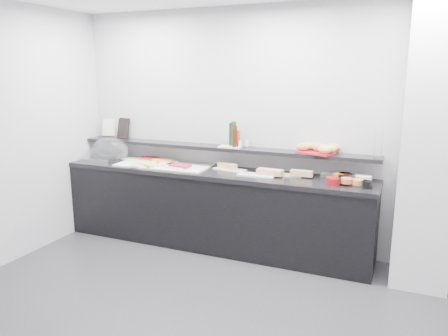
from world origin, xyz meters
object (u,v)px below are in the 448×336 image
at_px(cloche_base, 100,159).
at_px(sandwich_plate_mid, 256,175).
at_px(carafe, 378,143).
at_px(framed_print, 123,128).
at_px(bread_tray, 316,152).
at_px(condiment_tray, 230,147).

bearing_deg(cloche_base, sandwich_plate_mid, -4.49).
relative_size(sandwich_plate_mid, carafe, 1.33).
bearing_deg(framed_print, bread_tray, 9.39).
distance_m(framed_print, carafe, 3.12).
xyz_separation_m(condiment_tray, bread_tray, (0.98, 0.00, 0.00)).
bearing_deg(framed_print, cloche_base, -104.48).
height_order(sandwich_plate_mid, framed_print, framed_print).
bearing_deg(bread_tray, condiment_tray, -164.84).
relative_size(framed_print, carafe, 0.87).
xyz_separation_m(framed_print, bread_tray, (2.51, -0.10, -0.12)).
bearing_deg(framed_print, condiment_tray, 7.81).
height_order(sandwich_plate_mid, carafe, carafe).
distance_m(cloche_base, carafe, 3.30).
height_order(cloche_base, carafe, carafe).
height_order(condiment_tray, carafe, carafe).
relative_size(sandwich_plate_mid, bread_tray, 1.12).
height_order(condiment_tray, bread_tray, bread_tray).
bearing_deg(carafe, sandwich_plate_mid, -168.37).
height_order(bread_tray, carafe, carafe).
bearing_deg(cloche_base, bread_tray, 0.35).
distance_m(bread_tray, carafe, 0.63).
height_order(sandwich_plate_mid, bread_tray, bread_tray).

